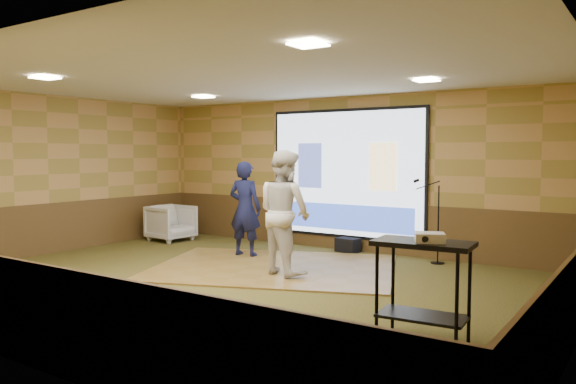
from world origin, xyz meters
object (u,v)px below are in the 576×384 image
Objects in this scene: duffel_bag at (348,245)px; av_table at (423,270)px; projector_screen at (346,175)px; mic_stand at (435,235)px; dance_floor at (274,267)px; player_left at (245,209)px; player_right at (284,212)px; banquet_chair at (171,223)px; projector at (430,238)px.

av_table is at bearing -53.82° from duffel_bag.
projector_screen is 7.71× the size of duffel_bag.
duffel_bag is at bearing 160.89° from mic_stand.
player_left reaches higher than dance_floor.
dance_floor is 2.26× the size of player_left.
dance_floor is at bearing -19.82° from player_right.
player_left is at bearing 152.68° from dance_floor.
duffel_bag is (3.84, 0.90, -0.25)m from banquet_chair.
duffel_bag is (-3.02, 4.13, -0.59)m from av_table.
dance_floor is at bearing -93.84° from projector_screen.
av_table is at bearing -110.43° from banquet_chair.
mic_stand is (1.92, -0.33, -0.98)m from projector_screen.
player_right reaches higher than banquet_chair.
player_right reaches higher than duffel_bag.
player_left reaches higher than av_table.
banquet_chair is at bearing -22.07° from player_left.
projector reaches higher than duffel_bag.
banquet_chair is (-6.86, 3.24, -0.34)m from av_table.
projector_screen reaches higher than projector.
player_right is (0.45, -0.35, 0.98)m from dance_floor.
dance_floor is at bearing 143.98° from player_left.
banquet_chair is at bearing 129.89° from projector.
player_left is at bearing -131.73° from duffel_bag.
av_table is at bearing -32.37° from dance_floor.
player_left reaches higher than mic_stand.
banquet_chair is at bearing -166.88° from duffel_bag.
av_table is 7.60m from banquet_chair.
av_table is at bearing -53.61° from projector_screen.
projector reaches higher than banquet_chair.
player_left is at bearing -170.92° from mic_stand.
projector_screen reaches higher than player_left.
banquet_chair reaches higher than dance_floor.
player_right is 1.32× the size of mic_stand.
player_left is 4.01× the size of duffel_bag.
projector_screen is 1.36m from duffel_bag.
banquet_chair is (-5.60, -0.76, -0.10)m from mic_stand.
player_right reaches higher than dance_floor.
projector is at bearing 140.12° from player_left.
dance_floor is 4.17m from projector.
player_left reaches higher than duffel_bag.
player_left is 3.40m from mic_stand.
player_left reaches higher than projector.
projector_screen is 2.13m from player_left.
player_left is 2.14m from duffel_bag.
av_table reaches higher than dance_floor.
duffel_bag is (1.33, 1.49, -0.76)m from player_left.
projector_screen reaches higher than banquet_chair.
player_right is at bearing -105.54° from banquet_chair.
player_left is at bearing -98.56° from banquet_chair.
duffel_bag is (0.31, 2.02, 0.12)m from dance_floor.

